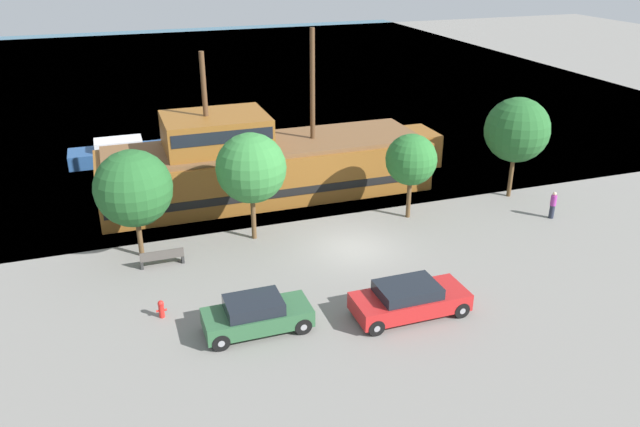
{
  "coord_description": "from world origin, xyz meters",
  "views": [
    {
      "loc": [
        -10.62,
        -25.27,
        14.06
      ],
      "look_at": [
        -1.08,
        2.0,
        1.2
      ],
      "focal_mm": 35.0,
      "sensor_mm": 36.0,
      "label": 1
    }
  ],
  "objects_px": {
    "moored_boat_dockside": "(127,152)",
    "fire_hydrant": "(161,308)",
    "pedestrian_walking_near": "(553,205)",
    "parked_car_curb_front": "(257,315)",
    "pirate_ship": "(263,164)",
    "bench_promenade_east": "(162,257)",
    "parked_car_curb_mid": "(409,299)",
    "moored_boat_outer": "(379,139)"
  },
  "relations": [
    {
      "from": "pirate_ship",
      "to": "moored_boat_dockside",
      "type": "relative_size",
      "value": 2.63
    },
    {
      "from": "moored_boat_outer",
      "to": "parked_car_curb_front",
      "type": "distance_m",
      "value": 24.21
    },
    {
      "from": "pirate_ship",
      "to": "moored_boat_outer",
      "type": "bearing_deg",
      "value": 30.86
    },
    {
      "from": "parked_car_curb_front",
      "to": "bench_promenade_east",
      "type": "xyz_separation_m",
      "value": [
        -2.89,
        6.55,
        -0.27
      ]
    },
    {
      "from": "moored_boat_dockside",
      "to": "bench_promenade_east",
      "type": "height_order",
      "value": "moored_boat_dockside"
    },
    {
      "from": "moored_boat_dockside",
      "to": "pedestrian_walking_near",
      "type": "xyz_separation_m",
      "value": [
        21.22,
        -17.49,
        0.15
      ]
    },
    {
      "from": "moored_boat_dockside",
      "to": "fire_hydrant",
      "type": "relative_size",
      "value": 10.12
    },
    {
      "from": "pirate_ship",
      "to": "moored_boat_outer",
      "type": "xyz_separation_m",
      "value": [
        10.21,
        6.1,
        -1.34
      ]
    },
    {
      "from": "parked_car_curb_front",
      "to": "pedestrian_walking_near",
      "type": "bearing_deg",
      "value": 15.96
    },
    {
      "from": "parked_car_curb_mid",
      "to": "fire_hydrant",
      "type": "height_order",
      "value": "parked_car_curb_mid"
    },
    {
      "from": "parked_car_curb_mid",
      "to": "pedestrian_walking_near",
      "type": "xyz_separation_m",
      "value": [
        11.66,
        6.01,
        0.04
      ]
    },
    {
      "from": "pirate_ship",
      "to": "parked_car_curb_front",
      "type": "xyz_separation_m",
      "value": [
        -3.83,
        -13.62,
        -1.18
      ]
    },
    {
      "from": "moored_boat_outer",
      "to": "pedestrian_walking_near",
      "type": "height_order",
      "value": "pedestrian_walking_near"
    },
    {
      "from": "moored_boat_outer",
      "to": "parked_car_curb_mid",
      "type": "height_order",
      "value": "moored_boat_outer"
    },
    {
      "from": "fire_hydrant",
      "to": "bench_promenade_east",
      "type": "height_order",
      "value": "bench_promenade_east"
    },
    {
      "from": "moored_boat_outer",
      "to": "pedestrian_walking_near",
      "type": "distance_m",
      "value": 15.11
    },
    {
      "from": "moored_boat_outer",
      "to": "parked_car_curb_mid",
      "type": "xyz_separation_m",
      "value": [
        -7.96,
        -20.65,
        0.16
      ]
    },
    {
      "from": "fire_hydrant",
      "to": "pedestrian_walking_near",
      "type": "distance_m",
      "value": 21.34
    },
    {
      "from": "moored_boat_dockside",
      "to": "moored_boat_outer",
      "type": "height_order",
      "value": "moored_boat_dockside"
    },
    {
      "from": "parked_car_curb_front",
      "to": "pirate_ship",
      "type": "bearing_deg",
      "value": 74.29
    },
    {
      "from": "pirate_ship",
      "to": "parked_car_curb_mid",
      "type": "distance_m",
      "value": 14.77
    },
    {
      "from": "moored_boat_dockside",
      "to": "pedestrian_walking_near",
      "type": "distance_m",
      "value": 27.5
    },
    {
      "from": "moored_boat_dockside",
      "to": "fire_hydrant",
      "type": "distance_m",
      "value": 20.39
    },
    {
      "from": "moored_boat_dockside",
      "to": "bench_promenade_east",
      "type": "relative_size",
      "value": 3.89
    },
    {
      "from": "moored_boat_outer",
      "to": "parked_car_curb_front",
      "type": "height_order",
      "value": "moored_boat_outer"
    },
    {
      "from": "fire_hydrant",
      "to": "pedestrian_walking_near",
      "type": "bearing_deg",
      "value": 7.81
    },
    {
      "from": "parked_car_curb_front",
      "to": "bench_promenade_east",
      "type": "distance_m",
      "value": 7.16
    },
    {
      "from": "moored_boat_dockside",
      "to": "moored_boat_outer",
      "type": "relative_size",
      "value": 1.33
    },
    {
      "from": "pirate_ship",
      "to": "bench_promenade_east",
      "type": "distance_m",
      "value": 9.87
    },
    {
      "from": "parked_car_curb_mid",
      "to": "bench_promenade_east",
      "type": "relative_size",
      "value": 2.36
    },
    {
      "from": "parked_car_curb_mid",
      "to": "parked_car_curb_front",
      "type": "bearing_deg",
      "value": 171.31
    },
    {
      "from": "moored_boat_dockside",
      "to": "parked_car_curb_mid",
      "type": "relative_size",
      "value": 1.65
    },
    {
      "from": "moored_boat_dockside",
      "to": "parked_car_curb_front",
      "type": "xyz_separation_m",
      "value": [
        3.48,
        -22.57,
        0.11
      ]
    },
    {
      "from": "fire_hydrant",
      "to": "pedestrian_walking_near",
      "type": "xyz_separation_m",
      "value": [
        21.14,
        2.9,
        0.35
      ]
    },
    {
      "from": "parked_car_curb_front",
      "to": "moored_boat_dockside",
      "type": "bearing_deg",
      "value": 98.76
    },
    {
      "from": "pirate_ship",
      "to": "pedestrian_walking_near",
      "type": "bearing_deg",
      "value": -31.57
    },
    {
      "from": "moored_boat_dockside",
      "to": "pedestrian_walking_near",
      "type": "relative_size",
      "value": 5.09
    },
    {
      "from": "pirate_ship",
      "to": "parked_car_curb_front",
      "type": "bearing_deg",
      "value": -105.71
    },
    {
      "from": "fire_hydrant",
      "to": "pedestrian_walking_near",
      "type": "relative_size",
      "value": 0.5
    },
    {
      "from": "fire_hydrant",
      "to": "bench_promenade_east",
      "type": "relative_size",
      "value": 0.38
    },
    {
      "from": "moored_boat_outer",
      "to": "parked_car_curb_front",
      "type": "relative_size",
      "value": 1.41
    },
    {
      "from": "parked_car_curb_front",
      "to": "pedestrian_walking_near",
      "type": "distance_m",
      "value": 18.45
    }
  ]
}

